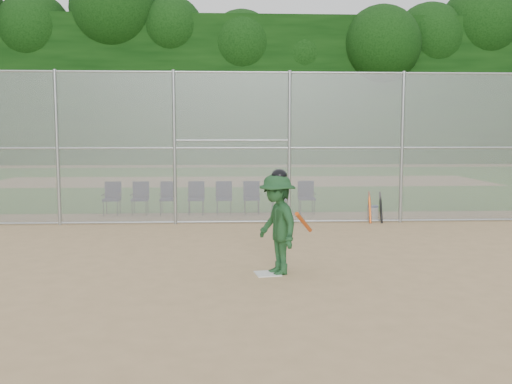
{
  "coord_description": "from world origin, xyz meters",
  "views": [
    {
      "loc": [
        -0.61,
        -9.93,
        2.41
      ],
      "look_at": [
        0.0,
        2.5,
        1.1
      ],
      "focal_mm": 40.0,
      "sensor_mm": 36.0,
      "label": 1
    }
  ],
  "objects_px": {
    "batter_at_plate": "(277,224)",
    "chair_0": "(112,199)",
    "home_plate": "(268,274)",
    "water_cooler": "(373,212)"
  },
  "relations": [
    {
      "from": "home_plate",
      "to": "chair_0",
      "type": "relative_size",
      "value": 0.42
    },
    {
      "from": "home_plate",
      "to": "batter_at_plate",
      "type": "height_order",
      "value": "batter_at_plate"
    },
    {
      "from": "home_plate",
      "to": "water_cooler",
      "type": "distance_m",
      "value": 6.88
    },
    {
      "from": "water_cooler",
      "to": "chair_0",
      "type": "relative_size",
      "value": 0.4
    },
    {
      "from": "home_plate",
      "to": "chair_0",
      "type": "xyz_separation_m",
      "value": [
        -4.06,
        7.19,
        0.47
      ]
    },
    {
      "from": "chair_0",
      "to": "batter_at_plate",
      "type": "bearing_deg",
      "value": -59.52
    },
    {
      "from": "water_cooler",
      "to": "chair_0",
      "type": "xyz_separation_m",
      "value": [
        -7.4,
        1.18,
        0.29
      ]
    },
    {
      "from": "batter_at_plate",
      "to": "chair_0",
      "type": "relative_size",
      "value": 1.87
    },
    {
      "from": "batter_at_plate",
      "to": "chair_0",
      "type": "height_order",
      "value": "batter_at_plate"
    },
    {
      "from": "water_cooler",
      "to": "chair_0",
      "type": "bearing_deg",
      "value": 170.94
    }
  ]
}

